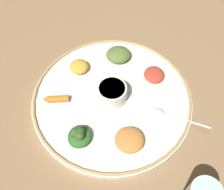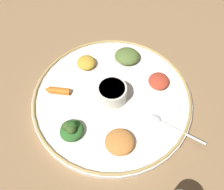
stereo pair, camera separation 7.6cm
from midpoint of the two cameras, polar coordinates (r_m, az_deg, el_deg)
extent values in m
plane|color=olive|center=(0.79, -2.75, -1.57)|extent=(2.40, 2.40, 0.00)
cylinder|color=white|center=(0.78, -2.78, -1.20)|extent=(0.45, 0.45, 0.02)
torus|color=tan|center=(0.77, -2.82, -0.70)|extent=(0.45, 0.45, 0.01)
cylinder|color=silver|center=(0.76, -2.89, 0.20)|extent=(0.08, 0.08, 0.05)
cylinder|color=#99471E|center=(0.74, -2.96, 1.14)|extent=(0.07, 0.07, 0.01)
ellipsoid|color=silver|center=(0.75, 6.75, -3.64)|extent=(0.04, 0.04, 0.01)
cylinder|color=silver|center=(0.75, 12.62, -5.47)|extent=(0.12, 0.06, 0.01)
ellipsoid|color=#2D6628|center=(0.71, -9.85, -8.74)|extent=(0.08, 0.08, 0.03)
sphere|color=#385623|center=(0.69, -10.83, -8.02)|extent=(0.03, 0.03, 0.03)
sphere|color=#23511E|center=(0.70, -11.29, -8.12)|extent=(0.02, 0.02, 0.02)
sphere|color=#385623|center=(0.69, -9.97, -8.59)|extent=(0.02, 0.02, 0.02)
sphere|color=#23511E|center=(0.69, -9.91, -7.73)|extent=(0.02, 0.02, 0.02)
cylinder|color=orange|center=(0.78, -13.90, -1.28)|extent=(0.06, 0.02, 0.02)
cone|color=orange|center=(0.79, -16.49, -1.39)|extent=(0.02, 0.02, 0.02)
ellipsoid|color=gold|center=(0.83, -9.46, 5.66)|extent=(0.06, 0.06, 0.03)
ellipsoid|color=#B73D28|center=(0.81, 6.12, 4.06)|extent=(0.07, 0.07, 0.02)
ellipsoid|color=#567033|center=(0.85, -1.25, 8.23)|extent=(0.08, 0.08, 0.03)
ellipsoid|color=#C67A38|center=(0.70, 0.52, -9.55)|extent=(0.09, 0.09, 0.03)
camera|label=1|loc=(0.04, -92.87, -4.33)|focal=43.93mm
camera|label=2|loc=(0.04, 87.13, 4.33)|focal=43.93mm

